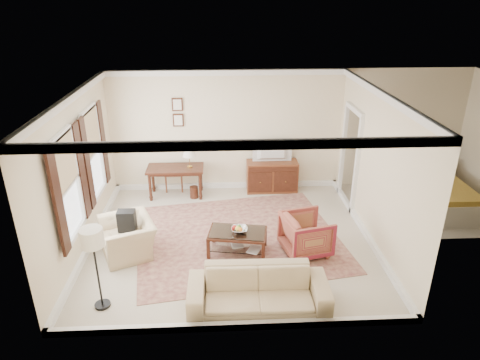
{
  "coord_description": "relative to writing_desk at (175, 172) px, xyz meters",
  "views": [
    {
      "loc": [
        -0.19,
        -7.27,
        4.5
      ],
      "look_at": [
        0.2,
        0.3,
        1.15
      ],
      "focal_mm": 32.0,
      "sensor_mm": 36.0,
      "label": 1
    }
  ],
  "objects": [
    {
      "name": "coffee_table",
      "position": [
        1.34,
        -2.53,
        -0.27
      ],
      "size": [
        1.15,
        0.79,
        0.45
      ],
      "rotation": [
        0.0,
        0.0,
        -0.17
      ],
      "color": "#452013",
      "rests_on": "room_shell"
    },
    {
      "name": "tv",
      "position": [
        2.31,
        0.14,
        0.59
      ],
      "size": [
        0.89,
        0.51,
        0.12
      ],
      "primitive_type": "imported",
      "rotation": [
        0.0,
        0.0,
        3.14
      ],
      "color": "black",
      "rests_on": "sideboard"
    },
    {
      "name": "floor_lamp",
      "position": [
        -0.83,
        -3.92,
        0.53
      ],
      "size": [
        0.34,
        0.34,
        1.38
      ],
      "color": "black",
      "rests_on": "room_shell"
    },
    {
      "name": "book_b",
      "position": [
        1.55,
        -2.67,
        -0.44
      ],
      "size": [
        0.26,
        0.15,
        0.38
      ],
      "primitive_type": "imported",
      "rotation": [
        0.0,
        0.0,
        -0.47
      ],
      "color": "brown",
      "rests_on": "coffee_table"
    },
    {
      "name": "window_front",
      "position": [
        -1.47,
        -2.77,
        0.94
      ],
      "size": [
        0.12,
        1.56,
        1.8
      ],
      "primitive_type": null,
      "color": "#CCB284",
      "rests_on": "room_shell"
    },
    {
      "name": "annex_bedroom",
      "position": [
        5.72,
        -0.92,
        -0.27
      ],
      "size": [
        3.0,
        2.7,
        2.9
      ],
      "color": "beige",
      "rests_on": "ground"
    },
    {
      "name": "framed_prints",
      "position": [
        0.1,
        0.4,
        1.33
      ],
      "size": [
        0.25,
        0.04,
        0.68
      ],
      "primitive_type": null,
      "color": "#452013",
      "rests_on": "room_shell"
    },
    {
      "name": "doorway",
      "position": [
        3.94,
        -0.57,
        0.47
      ],
      "size": [
        0.1,
        1.12,
        2.25
      ],
      "primitive_type": null,
      "color": "white",
      "rests_on": "room_shell"
    },
    {
      "name": "club_armchair",
      "position": [
        -0.68,
        -2.44,
        -0.16
      ],
      "size": [
        1.01,
        1.21,
        0.9
      ],
      "primitive_type": "imported",
      "rotation": [
        0.0,
        0.0,
        -1.18
      ],
      "color": "tan",
      "rests_on": "room_shell"
    },
    {
      "name": "desk_lamp",
      "position": [
        0.34,
        0.0,
        0.36
      ],
      "size": [
        0.32,
        0.32,
        0.5
      ],
      "primitive_type": null,
      "color": "silver",
      "rests_on": "writing_desk"
    },
    {
      "name": "writing_desk",
      "position": [
        0.0,
        0.0,
        0.0
      ],
      "size": [
        1.32,
        0.66,
        0.72
      ],
      "color": "#452013",
      "rests_on": "room_shell"
    },
    {
      "name": "rug",
      "position": [
        1.37,
        -2.0,
        -0.6
      ],
      "size": [
        4.39,
        3.92,
        0.01
      ],
      "primitive_type": "cube",
      "rotation": [
        0.0,
        0.0,
        0.16
      ],
      "color": "maroon",
      "rests_on": "room_shell"
    },
    {
      "name": "window_rear",
      "position": [
        -1.47,
        -1.17,
        0.94
      ],
      "size": [
        0.12,
        1.56,
        1.8
      ],
      "primitive_type": null,
      "color": "#CCB284",
      "rests_on": "room_shell"
    },
    {
      "name": "room_shell",
      "position": [
        1.23,
        -2.07,
        1.86
      ],
      "size": [
        5.51,
        5.01,
        2.91
      ],
      "color": "beige",
      "rests_on": "ground"
    },
    {
      "name": "book_a",
      "position": [
        1.23,
        -2.54,
        -0.43
      ],
      "size": [
        0.28,
        0.07,
        0.38
      ],
      "primitive_type": "imported",
      "rotation": [
        0.0,
        0.0,
        0.13
      ],
      "color": "brown",
      "rests_on": "coffee_table"
    },
    {
      "name": "desk_chair",
      "position": [
        -0.07,
        0.35,
        -0.08
      ],
      "size": [
        0.5,
        0.5,
        1.05
      ],
      "primitive_type": null,
      "rotation": [
        0.0,
        0.0,
        -0.12
      ],
      "color": "brown",
      "rests_on": "room_shell"
    },
    {
      "name": "sideboard",
      "position": [
        2.31,
        0.16,
        -0.23
      ],
      "size": [
        1.23,
        0.47,
        0.76
      ],
      "primitive_type": "cube",
      "color": "brown",
      "rests_on": "room_shell"
    },
    {
      "name": "striped_armchair",
      "position": [
        2.62,
        -2.58,
        -0.19
      ],
      "size": [
        0.93,
        0.97,
        0.84
      ],
      "primitive_type": "imported",
      "rotation": [
        0.0,
        0.0,
        1.8
      ],
      "color": "maroon",
      "rests_on": "room_shell"
    },
    {
      "name": "sofa",
      "position": [
        1.59,
        -4.07,
        -0.19
      ],
      "size": [
        2.16,
        0.66,
        0.84
      ],
      "primitive_type": "imported",
      "rotation": [
        0.0,
        0.0,
        -0.02
      ],
      "color": "tan",
      "rests_on": "room_shell"
    },
    {
      "name": "backpack",
      "position": [
        -0.68,
        -2.38,
        0.09
      ],
      "size": [
        0.32,
        0.38,
        0.4
      ],
      "primitive_type": "cube",
      "rotation": [
        0.0,
        0.0,
        -1.22
      ],
      "color": "black",
      "rests_on": "club_armchair"
    },
    {
      "name": "fruit_bowl",
      "position": [
        1.38,
        -2.53,
        -0.11
      ],
      "size": [
        0.42,
        0.42,
        0.1
      ],
      "primitive_type": "imported",
      "color": "silver",
      "rests_on": "coffee_table"
    }
  ]
}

